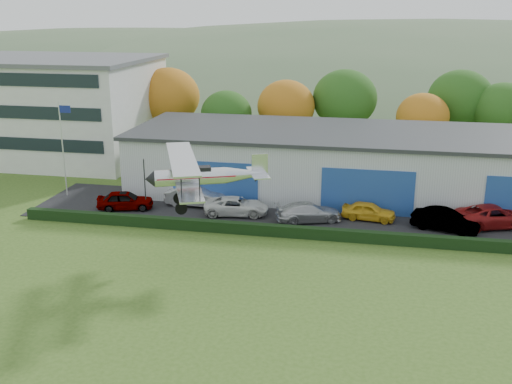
% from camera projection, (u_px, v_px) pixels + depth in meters
% --- Properties ---
extents(ground, '(300.00, 300.00, 0.00)m').
position_uv_depth(ground, '(240.00, 368.00, 26.65)').
color(ground, '#37581B').
rests_on(ground, ground).
extents(apron, '(48.00, 9.00, 0.05)m').
position_uv_depth(apron, '(339.00, 217.00, 45.76)').
color(apron, black).
rests_on(apron, ground).
extents(hedge, '(46.00, 0.60, 0.80)m').
position_uv_depth(hedge, '(335.00, 235.00, 41.15)').
color(hedge, black).
rests_on(hedge, ground).
extents(hangar, '(40.60, 12.60, 5.30)m').
position_uv_depth(hangar, '(369.00, 163.00, 51.16)').
color(hangar, '#B2B7BC').
rests_on(hangar, ground).
extents(office_block, '(20.60, 15.60, 10.40)m').
position_uv_depth(office_block, '(53.00, 108.00, 63.14)').
color(office_block, silver).
rests_on(office_block, ground).
extents(flagpole, '(1.05, 0.10, 8.00)m').
position_uv_depth(flagpole, '(63.00, 141.00, 49.57)').
color(flagpole, silver).
rests_on(flagpole, ground).
extents(tree_belt, '(75.70, 13.22, 10.12)m').
position_uv_depth(tree_belt, '(333.00, 104.00, 62.92)').
color(tree_belt, '#3D2614').
rests_on(tree_belt, ground).
extents(distant_hills, '(430.00, 196.00, 56.00)m').
position_uv_depth(distant_hills, '(338.00, 117.00, 162.54)').
color(distant_hills, '#4C6642').
rests_on(distant_hills, ground).
extents(car_0, '(4.65, 2.89, 1.48)m').
position_uv_depth(car_0, '(125.00, 200.00, 47.24)').
color(car_0, gray).
rests_on(car_0, apron).
extents(car_1, '(4.97, 1.92, 1.62)m').
position_uv_depth(car_1, '(196.00, 196.00, 48.05)').
color(car_1, silver).
rests_on(car_1, apron).
extents(car_2, '(5.18, 2.93, 1.36)m').
position_uv_depth(car_2, '(236.00, 206.00, 46.04)').
color(car_2, silver).
rests_on(car_2, apron).
extents(car_3, '(5.29, 3.65, 1.42)m').
position_uv_depth(car_3, '(308.00, 212.00, 44.60)').
color(car_3, silver).
rests_on(car_3, apron).
extents(car_4, '(4.14, 2.11, 1.35)m').
position_uv_depth(car_4, '(369.00, 211.00, 44.92)').
color(car_4, gold).
rests_on(car_4, apron).
extents(car_5, '(4.93, 2.91, 1.53)m').
position_uv_depth(car_5, '(445.00, 220.00, 42.75)').
color(car_5, gray).
rests_on(car_5, apron).
extents(car_6, '(6.27, 4.38, 1.59)m').
position_uv_depth(car_6, '(495.00, 216.00, 43.51)').
color(car_6, maroon).
rests_on(car_6, apron).
extents(biplane, '(7.70, 8.61, 3.27)m').
position_uv_depth(biplane, '(201.00, 175.00, 36.85)').
color(biplane, silver).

